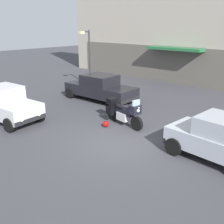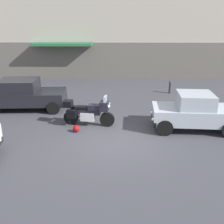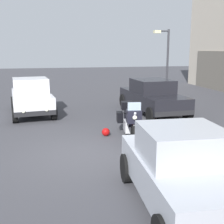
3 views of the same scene
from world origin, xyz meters
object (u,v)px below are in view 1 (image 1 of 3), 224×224
at_px(helmet, 106,124).
at_px(streetlamp_curbside, 88,53).
at_px(car_compact_side, 220,140).
at_px(motorcycle, 124,112).
at_px(car_wagon_end, 5,104).
at_px(car_sedan_far, 100,88).

bearing_deg(helmet, streetlamp_curbside, 142.98).
height_order(car_compact_side, streetlamp_curbside, streetlamp_curbside).
distance_m(motorcycle, helmet, 0.99).
bearing_deg(helmet, car_wagon_end, -148.24).
distance_m(car_sedan_far, car_wagon_end, 5.59).
bearing_deg(helmet, motorcycle, 61.22).
bearing_deg(car_wagon_end, car_compact_side, 11.96).
relative_size(motorcycle, car_compact_side, 0.64).
xyz_separation_m(helmet, car_wagon_end, (-4.19, -2.59, 0.67)).
bearing_deg(car_compact_side, helmet, 8.43).
xyz_separation_m(motorcycle, car_wagon_end, (-4.60, -3.35, 0.19)).
relative_size(motorcycle, streetlamp_curbside, 0.56).
xyz_separation_m(motorcycle, car_sedan_far, (-3.69, 2.17, 0.16)).
bearing_deg(streetlamp_curbside, helmet, -37.02).
distance_m(motorcycle, streetlamp_curbside, 8.17).
relative_size(motorcycle, car_wagon_end, 0.56).
bearing_deg(streetlamp_curbside, car_wagon_end, -73.36).
bearing_deg(car_wagon_end, streetlamp_curbside, 100.37).
xyz_separation_m(helmet, streetlamp_curbside, (-6.41, 4.83, 2.37)).
bearing_deg(helmet, car_compact_side, 4.65).
bearing_deg(motorcycle, helmet, -110.60).
bearing_deg(helmet, car_sedan_far, 138.27).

